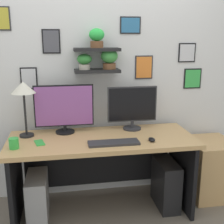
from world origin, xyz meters
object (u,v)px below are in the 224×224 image
desk_lamp (23,91)px  desk (102,156)px  computer_tower_left (38,198)px  drawer_cabinet (209,168)px  monitor_right (132,107)px  coffee_mug (14,143)px  keyboard (114,143)px  cell_phone (39,143)px  computer_tower_right (166,184)px  monitor_left (64,108)px  computer_mouse (152,140)px

desk_lamp → desk: bearing=-8.5°
desk_lamp → computer_tower_left: bearing=-67.0°
drawer_cabinet → monitor_right: bearing=173.8°
coffee_mug → drawer_cabinet: size_ratio=0.15×
keyboard → drawer_cabinet: 1.21m
cell_phone → computer_tower_right: 1.29m
monitor_left → desk_lamp: bearing=-170.3°
desk → monitor_left: bearing=153.9°
computer_mouse → coffee_mug: size_ratio=1.00×
drawer_cabinet → computer_tower_right: bearing=-165.2°
desk_lamp → drawer_cabinet: desk_lamp is taller
computer_mouse → drawer_cabinet: bearing=21.5°
cell_phone → drawer_cabinet: size_ratio=0.23×
computer_mouse → coffee_mug: coffee_mug is taller
cell_phone → drawer_cabinet: (1.71, 0.18, -0.46)m
computer_tower_left → computer_tower_right: size_ratio=0.92×
monitor_left → keyboard: bearing=-43.8°
monitor_left → computer_tower_right: (0.96, -0.23, -0.76)m
computer_tower_right → computer_tower_left: bearing=-179.5°
computer_mouse → computer_tower_left: bearing=172.3°
computer_mouse → computer_tower_left: 1.17m
monitor_left → drawer_cabinet: size_ratio=0.93×
monitor_right → desk_lamp: (-1.01, -0.06, 0.20)m
coffee_mug → drawer_cabinet: bearing=8.0°
cell_phone → coffee_mug: coffee_mug is taller
desk_lamp → computer_tower_right: 1.62m
monitor_left → desk_lamp: size_ratio=1.09×
coffee_mug → keyboard: bearing=-2.3°
monitor_left → drawer_cabinet: bearing=-3.5°
coffee_mug → computer_tower_right: coffee_mug is taller
cell_phone → drawer_cabinet: 1.78m
monitor_left → computer_tower_right: size_ratio=1.18×
computer_tower_left → computer_tower_right: computer_tower_right is taller
desk → cell_phone: cell_phone is taller
coffee_mug → monitor_right: bearing=18.3°
desk → cell_phone: bearing=-169.2°
coffee_mug → computer_tower_left: coffee_mug is taller
monitor_right → cell_phone: 0.95m
coffee_mug → computer_tower_right: bearing=5.3°
desk → computer_tower_right: desk is taller
drawer_cabinet → computer_tower_right: (-0.53, -0.14, -0.06)m
cell_phone → coffee_mug: 0.22m
computer_tower_left → cell_phone: bearing=-26.4°
computer_mouse → drawer_cabinet: computer_mouse is taller
keyboard → computer_mouse: (0.34, 0.01, 0.01)m
computer_tower_left → monitor_right: bearing=14.5°
monitor_right → drawer_cabinet: size_ratio=0.82×
monitor_right → computer_mouse: (0.09, -0.38, -0.21)m
keyboard → monitor_right: bearing=57.1°
monitor_right → coffee_mug: bearing=-161.7°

